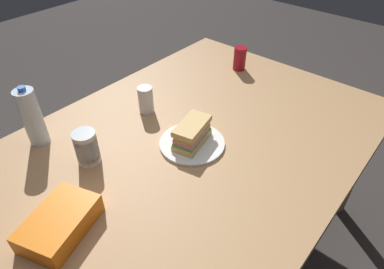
% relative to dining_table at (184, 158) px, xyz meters
% --- Properties ---
extents(ground_plane, '(8.00, 8.00, 0.00)m').
position_rel_dining_table_xyz_m(ground_plane, '(0.00, 0.00, -0.66)').
color(ground_plane, '#383330').
extents(dining_table, '(1.74, 1.17, 0.73)m').
position_rel_dining_table_xyz_m(dining_table, '(0.00, 0.00, 0.00)').
color(dining_table, tan).
rests_on(dining_table, ground_plane).
extents(paper_plate, '(0.26, 0.26, 0.01)m').
position_rel_dining_table_xyz_m(paper_plate, '(0.02, -0.02, 0.08)').
color(paper_plate, white).
rests_on(paper_plate, dining_table).
extents(sandwich, '(0.20, 0.13, 0.08)m').
position_rel_dining_table_xyz_m(sandwich, '(0.02, -0.02, 0.13)').
color(sandwich, '#DBB26B').
rests_on(sandwich, paper_plate).
extents(soda_can_red, '(0.07, 0.07, 0.12)m').
position_rel_dining_table_xyz_m(soda_can_red, '(0.66, 0.19, 0.13)').
color(soda_can_red, maroon).
rests_on(soda_can_red, dining_table).
extents(chip_bag, '(0.27, 0.22, 0.07)m').
position_rel_dining_table_xyz_m(chip_bag, '(-0.53, 0.02, 0.11)').
color(chip_bag, orange).
rests_on(chip_bag, dining_table).
extents(water_bottle_tall, '(0.07, 0.07, 0.25)m').
position_rel_dining_table_xyz_m(water_bottle_tall, '(-0.35, 0.45, 0.19)').
color(water_bottle_tall, silver).
rests_on(water_bottle_tall, dining_table).
extents(plastic_cup_stack, '(0.08, 0.08, 0.13)m').
position_rel_dining_table_xyz_m(plastic_cup_stack, '(-0.30, 0.21, 0.14)').
color(plastic_cup_stack, silver).
rests_on(plastic_cup_stack, dining_table).
extents(soda_can_silver, '(0.07, 0.07, 0.12)m').
position_rel_dining_table_xyz_m(soda_can_silver, '(0.06, 0.28, 0.13)').
color(soda_can_silver, silver).
rests_on(soda_can_silver, dining_table).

